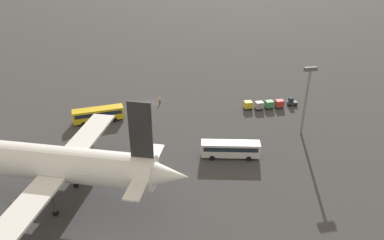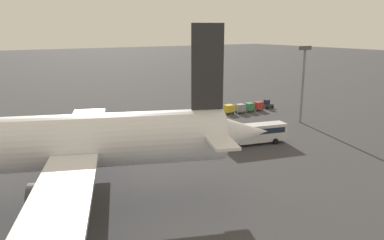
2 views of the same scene
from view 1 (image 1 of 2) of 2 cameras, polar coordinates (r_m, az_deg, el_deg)
name	(u,v)px [view 1 (image 1 of 2)]	position (r m, az deg, el deg)	size (l,w,h in m)	color
ground_plane	(151,103)	(98.65, -6.28, 2.63)	(600.00, 600.00, 0.00)	#38383A
airplane	(52,164)	(64.38, -20.50, -6.24)	(43.72, 36.84, 19.43)	silver
shuttle_bus_near	(98,114)	(90.56, -14.10, 0.94)	(11.91, 4.15, 3.30)	gold
shuttle_bus_far	(230,148)	(74.71, 5.87, -4.33)	(11.89, 5.07, 3.33)	silver
baggage_tug	(292,102)	(99.66, 14.95, 2.68)	(2.51, 1.82, 2.10)	#333338
worker_person	(160,100)	(97.73, -4.93, 3.01)	(0.38, 0.38, 1.74)	#1E1E2D
cargo_cart_red	(279,103)	(97.41, 13.18, 2.48)	(2.09, 1.79, 2.06)	#38383D
cargo_cart_green	(269,104)	(96.45, 11.69, 2.38)	(2.09, 1.79, 2.06)	#38383D
cargo_cart_grey	(259,105)	(95.44, 10.21, 2.25)	(2.09, 1.79, 2.06)	#38383D
cargo_cart_yellow	(248,105)	(95.20, 8.54, 2.32)	(2.09, 1.79, 2.06)	#38383D
light_pole	(307,93)	(82.96, 17.11, 3.90)	(2.80, 0.70, 15.54)	slate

